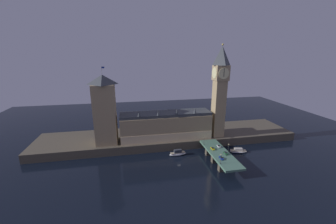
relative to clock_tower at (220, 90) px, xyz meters
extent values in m
plane|color=black|center=(-39.52, -26.02, -46.70)|extent=(400.00, 400.00, 0.00)
cube|color=#4C4438|center=(-39.52, 12.98, -43.34)|extent=(220.00, 42.00, 6.72)
cube|color=tan|center=(-43.64, 3.68, -30.06)|extent=(73.22, 18.40, 19.82)
cube|color=beige|center=(-43.64, -5.64, -36.41)|extent=(73.22, 0.20, 7.14)
cube|color=#383D42|center=(-43.64, 3.68, -18.95)|extent=(73.22, 16.93, 2.40)
cone|color=#383D42|center=(-65.60, -4.14, -15.57)|extent=(2.40, 2.40, 4.36)
cone|color=#383D42|center=(-50.96, -4.14, -15.57)|extent=(2.40, 2.40, 4.36)
cone|color=#383D42|center=(-36.31, -4.14, -15.57)|extent=(2.40, 2.40, 4.36)
cone|color=#383D42|center=(-21.67, -4.14, -15.57)|extent=(2.40, 2.40, 4.36)
cube|color=tan|center=(0.00, 0.00, -16.29)|extent=(9.04, 9.04, 47.37)
cube|color=tan|center=(0.00, 0.00, 13.32)|extent=(10.66, 10.66, 11.85)
cylinder|color=beige|center=(0.00, -5.46, 13.32)|extent=(8.65, 0.25, 8.65)
cylinder|color=beige|center=(0.00, 5.46, 13.32)|extent=(8.65, 0.25, 8.65)
cylinder|color=beige|center=(5.46, 0.00, 13.32)|extent=(0.25, 8.65, 8.65)
cylinder|color=beige|center=(-5.46, 0.00, 13.32)|extent=(0.25, 8.65, 8.65)
cube|color=black|center=(0.00, -5.64, 13.97)|extent=(0.36, 0.10, 6.48)
pyramid|color=#383D42|center=(0.00, 0.00, 26.53)|extent=(10.66, 10.66, 14.56)
sphere|color=gold|center=(0.00, 0.00, 34.61)|extent=(1.60, 1.60, 1.60)
cube|color=tan|center=(-90.72, 3.45, -16.82)|extent=(15.94, 15.94, 46.31)
pyramid|color=#383D42|center=(-90.72, 3.45, 9.80)|extent=(16.26, 16.26, 6.92)
cylinder|color=#99999E|center=(-90.72, 3.45, 16.26)|extent=(0.24, 0.24, 6.00)
cube|color=navy|center=(-89.62, 3.45, 18.36)|extent=(2.00, 0.08, 1.20)
cube|color=#4C7560|center=(-11.18, -31.02, -40.15)|extent=(13.57, 46.00, 1.40)
cube|color=#4C4438|center=(-11.18, -42.52, -43.77)|extent=(11.54, 3.20, 5.85)
cube|color=#4C4438|center=(-11.18, -31.02, -43.77)|extent=(11.54, 3.20, 5.85)
cube|color=#4C4438|center=(-11.18, -19.52, -43.77)|extent=(11.54, 3.20, 5.85)
cube|color=yellow|center=(-14.17, -25.20, -38.92)|extent=(1.83, 4.39, 0.72)
cube|color=black|center=(-14.17, -25.20, -38.33)|extent=(1.50, 1.98, 0.45)
cylinder|color=black|center=(-15.04, -23.83, -39.13)|extent=(0.22, 0.64, 0.64)
cylinder|color=black|center=(-13.30, -23.83, -39.13)|extent=(0.22, 0.64, 0.64)
cylinder|color=black|center=(-15.04, -26.56, -39.13)|extent=(0.22, 0.64, 0.64)
cylinder|color=black|center=(-13.30, -26.56, -39.13)|extent=(0.22, 0.64, 0.64)
cube|color=navy|center=(-14.17, -39.77, -38.89)|extent=(1.75, 4.58, 0.76)
cube|color=black|center=(-14.17, -39.77, -38.29)|extent=(1.44, 2.06, 0.45)
cylinder|color=black|center=(-15.00, -38.35, -39.13)|extent=(0.22, 0.64, 0.64)
cylinder|color=black|center=(-13.34, -38.35, -39.13)|extent=(0.22, 0.64, 0.64)
cylinder|color=black|center=(-15.00, -41.19, -39.13)|extent=(0.22, 0.64, 0.64)
cylinder|color=black|center=(-13.34, -41.19, -39.13)|extent=(0.22, 0.64, 0.64)
cube|color=#235633|center=(-8.20, -33.89, -38.84)|extent=(1.74, 4.51, 0.87)
cube|color=black|center=(-8.20, -33.89, -38.18)|extent=(1.43, 2.03, 0.45)
cylinder|color=black|center=(-7.37, -35.28, -39.13)|extent=(0.22, 0.64, 0.64)
cylinder|color=black|center=(-9.02, -35.28, -39.13)|extent=(0.22, 0.64, 0.64)
cylinder|color=black|center=(-7.37, -32.49, -39.13)|extent=(0.22, 0.64, 0.64)
cylinder|color=black|center=(-9.02, -32.49, -39.13)|extent=(0.22, 0.64, 0.64)
cube|color=silver|center=(-8.20, -22.87, -38.85)|extent=(1.76, 4.04, 0.86)
cube|color=black|center=(-8.20, -22.87, -38.19)|extent=(1.44, 1.82, 0.45)
cylinder|color=black|center=(-7.36, -24.13, -39.13)|extent=(0.22, 0.64, 0.64)
cylinder|color=black|center=(-9.03, -24.13, -39.13)|extent=(0.22, 0.64, 0.64)
cylinder|color=black|center=(-7.36, -21.62, -39.13)|extent=(0.22, 0.64, 0.64)
cylinder|color=black|center=(-9.03, -21.62, -39.13)|extent=(0.22, 0.64, 0.64)
cylinder|color=black|center=(-17.15, -44.90, -39.01)|extent=(0.28, 0.28, 0.88)
cylinder|color=gray|center=(-17.15, -44.90, -38.20)|extent=(0.38, 0.38, 0.74)
sphere|color=tan|center=(-17.15, -44.90, -37.71)|extent=(0.24, 0.24, 0.24)
cylinder|color=#2D3333|center=(-17.55, -45.74, -39.20)|extent=(0.56, 0.56, 0.50)
cylinder|color=#2D3333|center=(-17.55, -45.74, -36.08)|extent=(0.18, 0.18, 5.74)
sphere|color=#F9E5A3|center=(-17.55, -45.74, -32.66)|extent=(0.60, 0.60, 0.60)
sphere|color=#F9E5A3|center=(-18.00, -45.74, -33.01)|extent=(0.44, 0.44, 0.44)
sphere|color=#F9E5A3|center=(-17.10, -45.74, -33.01)|extent=(0.44, 0.44, 0.44)
cylinder|color=#2D3333|center=(-4.81, -31.02, -39.20)|extent=(0.56, 0.56, 0.50)
cylinder|color=#2D3333|center=(-4.81, -31.02, -36.52)|extent=(0.18, 0.18, 4.87)
sphere|color=#F9E5A3|center=(-4.81, -31.02, -33.54)|extent=(0.60, 0.60, 0.60)
sphere|color=#F9E5A3|center=(-5.26, -31.02, -33.89)|extent=(0.44, 0.44, 0.44)
sphere|color=#F9E5A3|center=(-4.36, -31.02, -33.89)|extent=(0.44, 0.44, 0.44)
cylinder|color=#2D3333|center=(-17.55, -16.30, -39.20)|extent=(0.56, 0.56, 0.50)
cylinder|color=#2D3333|center=(-17.55, -16.30, -36.38)|extent=(0.18, 0.18, 5.13)
sphere|color=#F9E5A3|center=(-17.55, -16.30, -33.27)|extent=(0.60, 0.60, 0.60)
sphere|color=#F9E5A3|center=(-18.00, -16.30, -33.62)|extent=(0.44, 0.44, 0.44)
sphere|color=#F9E5A3|center=(-17.10, -16.30, -33.62)|extent=(0.44, 0.44, 0.44)
ellipsoid|color=white|center=(-38.08, -16.06, -45.50)|extent=(13.24, 4.66, 2.39)
cube|color=tan|center=(-38.08, -16.06, -44.41)|extent=(11.63, 3.80, 0.24)
cube|color=#2D333D|center=(-38.08, -16.06, -43.10)|extent=(6.00, 2.73, 2.39)
ellipsoid|color=white|center=(9.65, -20.14, -45.84)|extent=(14.33, 7.64, 1.71)
cube|color=tan|center=(9.65, -20.14, -45.06)|extent=(12.52, 6.34, 0.24)
cube|color=#B7B2A8|center=(9.65, -20.14, -44.08)|extent=(6.62, 4.23, 1.71)
camera|label=1|loc=(-72.27, -153.63, 27.90)|focal=22.00mm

